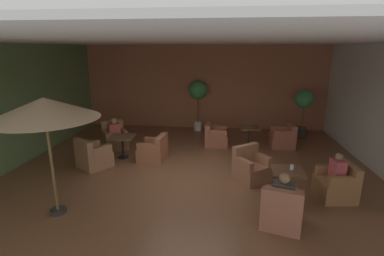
{
  "coord_description": "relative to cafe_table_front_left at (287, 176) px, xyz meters",
  "views": [
    {
      "loc": [
        0.82,
        -6.96,
        3.26
      ],
      "look_at": [
        0.0,
        0.52,
        1.21
      ],
      "focal_mm": 27.04,
      "sensor_mm": 36.0,
      "label": 1
    }
  ],
  "objects": [
    {
      "name": "ground_plane",
      "position": [
        -2.28,
        0.86,
        -0.55
      ],
      "size": [
        10.13,
        10.4,
        0.02
      ],
      "primitive_type": "cube",
      "color": "brown"
    },
    {
      "name": "wall_back_brick",
      "position": [
        -2.28,
        6.02,
        1.18
      ],
      "size": [
        10.13,
        0.08,
        3.44
      ],
      "primitive_type": "cube",
      "color": "#A45F43",
      "rests_on": "ground_plane"
    },
    {
      "name": "wall_left_accent",
      "position": [
        -7.31,
        0.86,
        1.18
      ],
      "size": [
        0.08,
        10.4,
        3.44
      ],
      "primitive_type": "cube",
      "color": "#5D7B4A",
      "rests_on": "ground_plane"
    },
    {
      "name": "ceiling_slab",
      "position": [
        -2.28,
        0.86,
        2.92
      ],
      "size": [
        10.13,
        10.4,
        0.06
      ],
      "primitive_type": "cube",
      "color": "silver",
      "rests_on": "wall_back_brick"
    },
    {
      "name": "cafe_table_front_left",
      "position": [
        0.0,
        0.0,
        0.0
      ],
      "size": [
        0.71,
        0.71,
        0.69
      ],
      "color": "black",
      "rests_on": "ground_plane"
    },
    {
      "name": "armchair_front_left_north",
      "position": [
        1.13,
        0.15,
        -0.23
      ],
      "size": [
        0.83,
        0.84,
        0.81
      ],
      "color": "#9D6941",
      "rests_on": "ground_plane"
    },
    {
      "name": "armchair_front_left_east",
      "position": [
        -0.71,
        0.9,
        -0.22
      ],
      "size": [
        1.04,
        1.03,
        0.89
      ],
      "color": "#9C6446",
      "rests_on": "ground_plane"
    },
    {
      "name": "armchair_front_left_south",
      "position": [
        -0.31,
        -1.1,
        -0.22
      ],
      "size": [
        0.89,
        0.87,
        0.86
      ],
      "color": "#9E5E46",
      "rests_on": "ground_plane"
    },
    {
      "name": "cafe_table_front_right",
      "position": [
        -4.52,
        2.09,
        0.01
      ],
      "size": [
        0.77,
        0.77,
        0.69
      ],
      "color": "black",
      "rests_on": "ground_plane"
    },
    {
      "name": "armchair_front_right_north",
      "position": [
        -3.52,
        1.98,
        -0.24
      ],
      "size": [
        0.85,
        0.84,
        0.8
      ],
      "color": "#A05F40",
      "rests_on": "ground_plane"
    },
    {
      "name": "armchair_front_right_east",
      "position": [
        -5.1,
        2.92,
        -0.21
      ],
      "size": [
        1.05,
        1.06,
        0.92
      ],
      "color": "olive",
      "rests_on": "ground_plane"
    },
    {
      "name": "armchair_front_right_south",
      "position": [
        -5.11,
        1.27,
        -0.22
      ],
      "size": [
        1.09,
        1.09,
        0.87
      ],
      "color": "#936444",
      "rests_on": "ground_plane"
    },
    {
      "name": "cafe_table_mid_center",
      "position": [
        -0.54,
        3.6,
        -0.04
      ],
      "size": [
        0.69,
        0.69,
        0.69
      ],
      "color": "black",
      "rests_on": "ground_plane"
    },
    {
      "name": "armchair_mid_center_north",
      "position": [
        0.61,
        3.64,
        -0.22
      ],
      "size": [
        0.81,
        0.75,
        0.82
      ],
      "color": "#A05844",
      "rests_on": "ground_plane"
    },
    {
      "name": "armchair_mid_center_east",
      "position": [
        -1.7,
        3.6,
        -0.23
      ],
      "size": [
        0.78,
        0.75,
        0.8
      ],
      "color": "#9D583C",
      "rests_on": "ground_plane"
    },
    {
      "name": "patio_umbrella_tall_red",
      "position": [
        -4.8,
        -1.12,
        1.64
      ],
      "size": [
        2.02,
        2.02,
        2.4
      ],
      "color": "#2D2D2D",
      "rests_on": "ground_plane"
    },
    {
      "name": "potted_tree_left_corner",
      "position": [
        1.53,
        4.89,
        0.74
      ],
      "size": [
        0.68,
        0.68,
        1.84
      ],
      "color": "#372F2C",
      "rests_on": "ground_plane"
    },
    {
      "name": "potted_tree_mid_left",
      "position": [
        -2.49,
        5.48,
        1.01
      ],
      "size": [
        0.74,
        0.74,
        2.06
      ],
      "color": "beige",
      "rests_on": "ground_plane"
    },
    {
      "name": "patron_blue_shirt",
      "position": [
        1.09,
        0.14,
        0.18
      ],
      "size": [
        0.28,
        0.38,
        0.64
      ],
      "color": "#BB4A4E",
      "rests_on": "ground_plane"
    },
    {
      "name": "patron_by_window",
      "position": [
        -5.07,
        2.89,
        0.17
      ],
      "size": [
        0.45,
        0.42,
        0.61
      ],
      "color": "#B84D41",
      "rests_on": "ground_plane"
    },
    {
      "name": "patron_with_friend",
      "position": [
        -0.3,
        -1.06,
        0.16
      ],
      "size": [
        0.45,
        0.35,
        0.65
      ],
      "color": "#413C36",
      "rests_on": "ground_plane"
    },
    {
      "name": "iced_drink_cup",
      "position": [
        0.09,
        0.05,
        0.21
      ],
      "size": [
        0.08,
        0.08,
        0.11
      ],
      "primitive_type": "cylinder",
      "color": "white",
      "rests_on": "cafe_table_front_left"
    }
  ]
}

